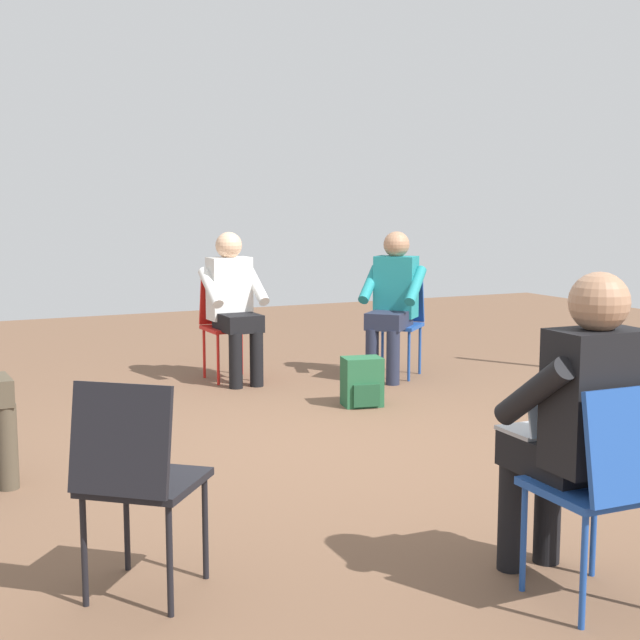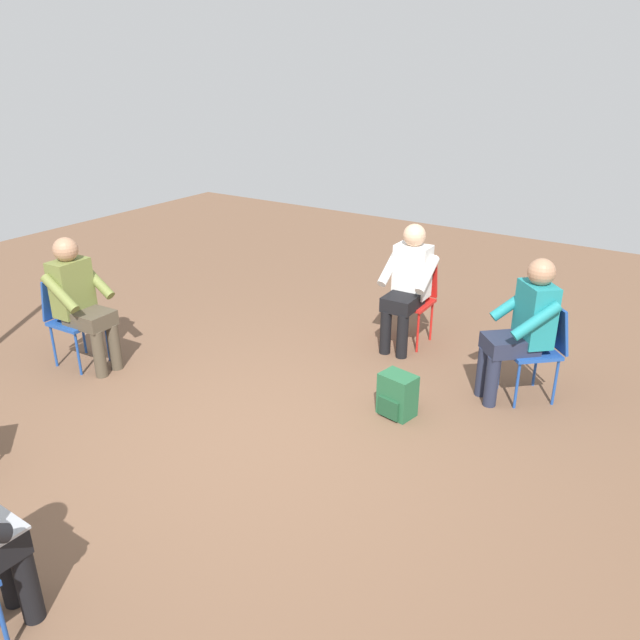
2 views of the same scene
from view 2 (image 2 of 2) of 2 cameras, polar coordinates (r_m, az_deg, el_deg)
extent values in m
plane|color=brown|center=(4.85, -5.39, -11.09)|extent=(14.00, 14.00, 0.00)
cube|color=#1E4799|center=(6.23, -21.32, -0.12)|extent=(0.42, 0.42, 0.03)
cylinder|color=#1E4799|center=(6.29, -18.87, -1.81)|extent=(0.02, 0.02, 0.42)
cylinder|color=#1E4799|center=(6.10, -21.24, -2.92)|extent=(0.02, 0.02, 0.42)
cylinder|color=#1E4799|center=(6.53, -20.83, -1.15)|extent=(0.02, 0.02, 0.42)
cylinder|color=#1E4799|center=(6.35, -23.17, -2.20)|extent=(0.02, 0.02, 0.42)
cube|color=#1E4799|center=(6.30, -22.68, 2.02)|extent=(0.38, 0.11, 0.40)
cylinder|color=#1E4799|center=(3.65, -27.09, -23.19)|extent=(0.02, 0.02, 0.42)
cube|color=#1E4799|center=(5.52, 18.66, -2.68)|extent=(0.57, 0.57, 0.03)
cylinder|color=#1E4799|center=(5.41, 17.56, -5.74)|extent=(0.02, 0.02, 0.42)
cylinder|color=#1E4799|center=(5.67, 16.08, -4.16)|extent=(0.02, 0.02, 0.42)
cylinder|color=#1E4799|center=(5.56, 20.72, -5.36)|extent=(0.02, 0.02, 0.42)
cylinder|color=#1E4799|center=(5.82, 19.12, -3.84)|extent=(0.02, 0.02, 0.42)
cube|color=#1E4799|center=(5.52, 20.68, -0.49)|extent=(0.34, 0.33, 0.40)
cube|color=red|center=(6.32, 8.27, 1.59)|extent=(0.41, 0.41, 0.03)
cylinder|color=red|center=(6.20, 8.93, -1.14)|extent=(0.02, 0.02, 0.42)
cylinder|color=red|center=(6.33, 6.12, -0.48)|extent=(0.02, 0.02, 0.42)
cylinder|color=red|center=(6.49, 10.14, -0.10)|extent=(0.02, 0.02, 0.42)
cylinder|color=red|center=(6.61, 7.43, 0.50)|extent=(0.02, 0.02, 0.42)
cube|color=red|center=(6.41, 9.08, 3.89)|extent=(0.10, 0.38, 0.40)
cylinder|color=black|center=(3.87, -26.63, -19.72)|extent=(0.11, 0.11, 0.45)
cylinder|color=black|center=(3.75, -25.16, -21.06)|extent=(0.11, 0.11, 0.45)
cylinder|color=#4C4233|center=(6.10, -18.28, -2.33)|extent=(0.11, 0.11, 0.45)
cylinder|color=#4C4233|center=(6.00, -19.55, -2.94)|extent=(0.11, 0.11, 0.45)
cube|color=#4C4233|center=(6.06, -20.29, 0.17)|extent=(0.32, 0.43, 0.14)
cube|color=olive|center=(6.12, -21.76, 2.77)|extent=(0.35, 0.23, 0.52)
sphere|color=#A87A5B|center=(6.01, -22.25, 5.98)|extent=(0.22, 0.22, 0.22)
cylinder|color=olive|center=(6.15, -19.77, 3.41)|extent=(0.11, 0.40, 0.31)
cylinder|color=olive|center=(5.92, -22.68, 2.26)|extent=(0.11, 0.40, 0.31)
cylinder|color=black|center=(6.07, 7.54, -1.46)|extent=(0.11, 0.11, 0.45)
cylinder|color=black|center=(6.13, 6.02, -1.10)|extent=(0.11, 0.11, 0.45)
cube|color=black|center=(6.13, 7.58, 1.70)|extent=(0.43, 0.31, 0.14)
cube|color=silver|center=(6.21, 8.44, 4.47)|extent=(0.23, 0.34, 0.52)
sphere|color=#DBAD89|center=(6.11, 8.63, 7.67)|extent=(0.22, 0.22, 0.22)
cylinder|color=silver|center=(6.04, 9.79, 4.12)|extent=(0.40, 0.10, 0.31)
cylinder|color=silver|center=(6.19, 6.38, 4.78)|extent=(0.40, 0.10, 0.31)
cylinder|color=#23283D|center=(5.38, 15.42, -5.42)|extent=(0.11, 0.11, 0.45)
cylinder|color=#23283D|center=(5.53, 14.68, -4.56)|extent=(0.11, 0.11, 0.45)
cube|color=#23283D|center=(5.40, 16.98, -2.13)|extent=(0.51, 0.51, 0.14)
cube|color=teal|center=(5.39, 19.10, 0.54)|extent=(0.40, 0.39, 0.52)
sphere|color=#A87A5B|center=(5.27, 19.59, 4.16)|extent=(0.22, 0.22, 0.22)
cylinder|color=teal|center=(5.17, 19.16, -0.08)|extent=(0.33, 0.35, 0.31)
cylinder|color=teal|center=(5.50, 17.27, 1.51)|extent=(0.33, 0.35, 0.31)
cube|color=#235B38|center=(5.12, 7.10, -6.80)|extent=(0.25, 0.31, 0.36)
cube|color=#1C492C|center=(5.16, 7.05, -7.58)|extent=(0.28, 0.24, 0.16)
camera|label=1|loc=(5.32, -70.94, -6.27)|focal=50.00mm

